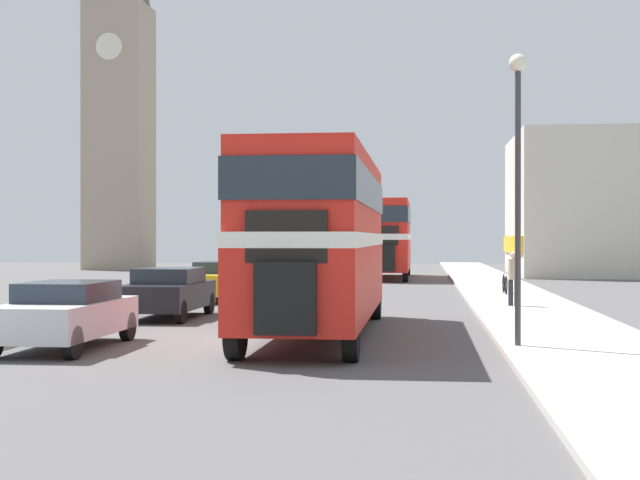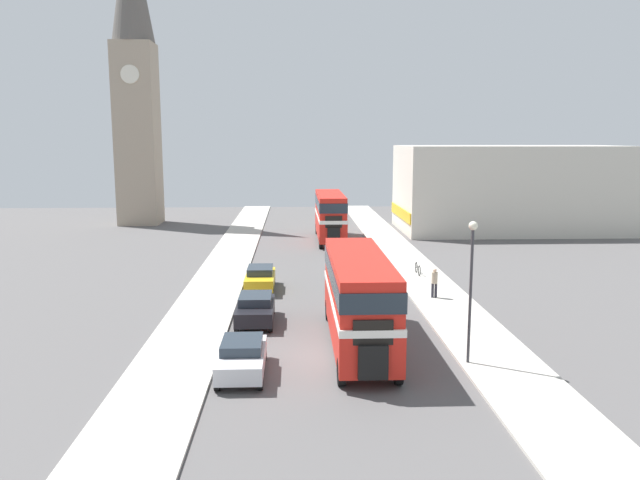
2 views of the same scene
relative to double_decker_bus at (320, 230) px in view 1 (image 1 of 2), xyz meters
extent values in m
plane|color=#565454|center=(-1.07, -1.31, -2.46)|extent=(120.00, 120.00, 0.00)
cube|color=#B7B2A8|center=(5.68, -1.31, -2.40)|extent=(3.50, 120.00, 0.12)
cube|color=red|center=(0.00, 0.02, -1.17)|extent=(2.44, 10.45, 1.60)
cube|color=white|center=(0.00, 0.02, -0.22)|extent=(2.47, 10.50, 0.29)
cube|color=red|center=(0.00, 0.02, 0.80)|extent=(2.39, 10.24, 1.75)
cube|color=#232D38|center=(0.00, 0.02, 0.89)|extent=(2.47, 10.35, 0.79)
cube|color=black|center=(0.00, -5.30, -1.25)|extent=(1.10, 0.20, 1.28)
cube|color=black|center=(0.00, -5.16, -0.16)|extent=(1.47, 0.12, 0.93)
cylinder|color=black|center=(-1.08, -4.36, -1.94)|extent=(0.28, 1.05, 1.05)
cylinder|color=black|center=(1.08, -4.36, -1.94)|extent=(0.28, 1.05, 1.05)
cylinder|color=black|center=(-1.08, 4.30, -1.94)|extent=(0.28, 1.05, 1.05)
cylinder|color=black|center=(1.08, 4.30, -1.94)|extent=(0.28, 1.05, 1.05)
cube|color=red|center=(0.47, 29.65, -1.12)|extent=(2.36, 10.26, 1.69)
cube|color=white|center=(0.47, 29.65, -0.12)|extent=(2.38, 10.31, 0.31)
cube|color=red|center=(0.47, 29.65, 0.95)|extent=(2.31, 10.05, 1.84)
cube|color=#232D38|center=(0.47, 29.65, 1.04)|extent=(2.38, 10.16, 0.83)
cube|color=black|center=(0.47, 24.42, -1.21)|extent=(1.06, 0.20, 1.35)
cube|color=black|center=(0.47, 24.56, -0.06)|extent=(1.41, 0.12, 0.98)
cylinder|color=black|center=(-0.57, 25.36, -1.94)|extent=(0.28, 1.05, 1.05)
cylinder|color=black|center=(1.51, 25.36, -1.94)|extent=(0.28, 1.05, 1.05)
cylinder|color=black|center=(-0.57, 33.83, -1.94)|extent=(0.28, 1.05, 1.05)
cylinder|color=black|center=(1.51, 33.83, -1.94)|extent=(0.28, 1.05, 1.05)
cube|color=silver|center=(-4.91, -3.13, -1.83)|extent=(1.79, 4.03, 0.69)
cube|color=#232D38|center=(-4.91, -2.97, -1.29)|extent=(1.57, 2.10, 0.40)
cylinder|color=black|center=(-4.12, -4.69, -2.14)|extent=(0.20, 0.64, 0.64)
cylinder|color=black|center=(-5.71, -1.56, -2.14)|extent=(0.20, 0.64, 0.64)
cylinder|color=black|center=(-4.12, -1.56, -2.14)|extent=(0.20, 0.64, 0.64)
cube|color=black|center=(-4.81, 3.90, -1.82)|extent=(1.84, 4.07, 0.71)
cube|color=#232D38|center=(-4.81, 4.06, -1.25)|extent=(1.62, 2.12, 0.42)
cylinder|color=black|center=(-5.63, 2.31, -2.14)|extent=(0.20, 0.64, 0.64)
cylinder|color=black|center=(-3.99, 2.31, -2.14)|extent=(0.20, 0.64, 0.64)
cylinder|color=black|center=(-5.63, 5.49, -2.14)|extent=(0.20, 0.64, 0.64)
cylinder|color=black|center=(-3.99, 5.49, -2.14)|extent=(0.20, 0.64, 0.64)
cube|color=gold|center=(-4.93, 10.91, -1.82)|extent=(1.73, 4.16, 0.71)
cube|color=#232D38|center=(-4.93, 11.07, -1.25)|extent=(1.53, 2.16, 0.42)
cylinder|color=black|center=(-5.70, 9.27, -2.14)|extent=(0.20, 0.64, 0.64)
cylinder|color=black|center=(-4.17, 9.27, -2.14)|extent=(0.20, 0.64, 0.64)
cylinder|color=black|center=(-5.70, 12.54, -2.14)|extent=(0.20, 0.64, 0.64)
cylinder|color=black|center=(-4.17, 12.54, -2.14)|extent=(0.20, 0.64, 0.64)
cylinder|color=#282833|center=(5.18, 8.15, -1.93)|extent=(0.16, 0.16, 0.84)
cylinder|color=#282833|center=(5.37, 8.15, -1.93)|extent=(0.16, 0.16, 0.84)
cylinder|color=tan|center=(5.28, 8.15, -1.18)|extent=(0.35, 0.35, 0.66)
sphere|color=beige|center=(5.28, 8.15, -0.73)|extent=(0.23, 0.23, 0.23)
torus|color=black|center=(5.57, 13.94, -1.99)|extent=(0.05, 0.71, 0.71)
torus|color=black|center=(5.57, 14.99, -1.99)|extent=(0.05, 0.71, 0.71)
cylinder|color=black|center=(5.57, 14.47, -1.84)|extent=(0.04, 1.06, 0.34)
cylinder|color=black|center=(5.57, 14.84, -1.77)|extent=(0.04, 0.04, 0.43)
cylinder|color=#38383D|center=(4.29, -2.48, 0.41)|extent=(0.12, 0.12, 5.50)
sphere|color=#EFEACC|center=(4.29, -2.48, 3.34)|extent=(0.36, 0.36, 0.36)
cube|color=tan|center=(-19.60, 42.14, 7.18)|extent=(4.23, 4.23, 19.28)
cylinder|color=silver|center=(-19.60, 39.98, 13.35)|extent=(1.90, 0.10, 1.90)
cube|color=gold|center=(7.93, 35.33, -0.58)|extent=(0.12, 10.84, 1.03)
camera|label=1|loc=(2.39, -20.69, -0.19)|focal=50.00mm
camera|label=2|loc=(-2.83, -26.72, 6.73)|focal=35.00mm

